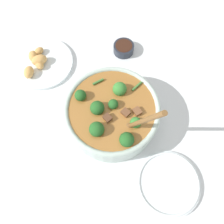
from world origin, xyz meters
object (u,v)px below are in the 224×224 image
Objects in this scene: empty_plate at (168,183)px; food_plate at (41,63)px; condiment_bowl at (124,48)px; stew_bowl at (112,113)px.

food_plate reaches higher than empty_plate.
condiment_bowl is at bearing 32.61° from food_plate.
stew_bowl reaches higher than food_plate.
food_plate is (-0.32, 0.11, -0.05)m from stew_bowl.
stew_bowl reaches higher than condiment_bowl.
stew_bowl is 1.63× the size of empty_plate.
condiment_bowl is 0.50m from empty_plate.
stew_bowl is at bearing -18.33° from food_plate.
food_plate is (-0.55, 0.24, 0.00)m from empty_plate.
food_plate is (-0.26, -0.17, -0.01)m from condiment_bowl.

